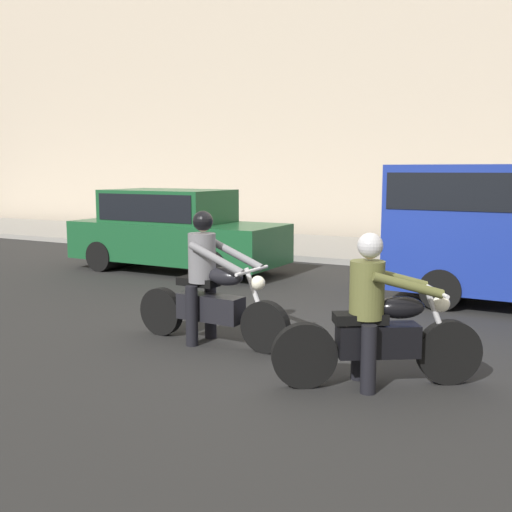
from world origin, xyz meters
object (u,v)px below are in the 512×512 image
at_px(parked_sedan_forest_green, 174,229).
at_px(motorcycle_with_rider_gray, 210,290).
at_px(pedestrian_bystander, 414,210).
at_px(motorcycle_with_rider_olive, 377,324).

bearing_deg(parked_sedan_forest_green, motorcycle_with_rider_gray, -49.18).
bearing_deg(pedestrian_bystander, parked_sedan_forest_green, -128.70).
height_order(motorcycle_with_rider_gray, pedestrian_bystander, pedestrian_bystander).
height_order(parked_sedan_forest_green, pedestrian_bystander, pedestrian_bystander).
bearing_deg(parked_sedan_forest_green, pedestrian_bystander, 51.30).
xyz_separation_m(motorcycle_with_rider_olive, parked_sedan_forest_green, (-5.90, 4.68, 0.26)).
relative_size(motorcycle_with_rider_gray, pedestrian_bystander, 1.26).
xyz_separation_m(motorcycle_with_rider_olive, pedestrian_bystander, (-2.06, 9.48, 0.52)).
bearing_deg(parked_sedan_forest_green, motorcycle_with_rider_olive, -38.42).
bearing_deg(motorcycle_with_rider_olive, parked_sedan_forest_green, 141.58).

